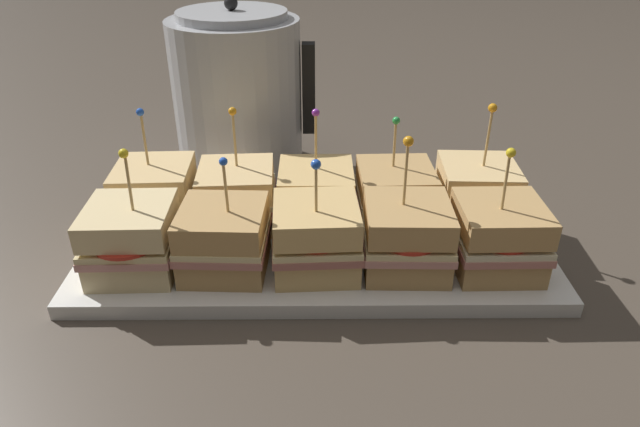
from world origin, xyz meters
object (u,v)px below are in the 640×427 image
Objects in this scene: kettle_steel at (241,94)px; sandwich_back_right at (398,195)px; sandwich_back_left at (241,195)px; sandwich_front_right at (411,237)px; sandwich_front_left at (228,239)px; sandwich_front_center at (319,238)px; sandwich_back_center at (321,196)px; sandwich_front_far_right at (502,237)px; sandwich_back_far_right at (480,194)px; serving_platter at (320,249)px; sandwich_front_far_left at (136,239)px; sandwich_back_far_left at (160,195)px.

sandwich_back_right is at bearing -44.66° from kettle_steel.
sandwich_back_left is 0.23m from kettle_steel.
sandwich_front_left is at bearing -179.99° from sandwich_front_right.
sandwich_front_center is 0.10m from sandwich_back_center.
kettle_steel is at bearing 135.14° from sandwich_front_far_right.
sandwich_back_left is 0.10m from sandwich_back_center.
sandwich_back_far_right reaches higher than sandwich_front_left.
sandwich_back_left reaches higher than sandwich_front_left.
sandwich_front_far_right is (0.21, -0.05, 0.05)m from serving_platter.
sandwich_back_left is (-0.20, 0.11, -0.00)m from sandwich_front_right.
sandwich_front_center is 0.88× the size of sandwich_front_right.
sandwich_back_far_left is at bearing 89.51° from sandwich_front_far_left.
serving_platter is 3.76× the size of sandwich_front_far_right.
sandwich_front_right is 0.10m from sandwich_back_right.
sandwich_front_far_left is 0.41m from sandwich_front_far_right.
sandwich_front_far_right reaches higher than sandwich_front_left.
sandwich_back_far_left is 0.31m from sandwich_back_right.
sandwich_back_right reaches higher than serving_platter.
sandwich_front_center is 0.99× the size of sandwich_back_right.
sandwich_front_right reaches higher than sandwich_front_far_right.
sandwich_front_far_right is 0.11m from sandwich_back_far_right.
sandwich_back_far_left is at bearing 161.35° from sandwich_front_right.
sandwich_back_right is (0.31, 0.11, -0.00)m from sandwich_front_far_left.
sandwich_back_far_left is 1.00× the size of sandwich_back_left.
sandwich_front_far_left is 0.98× the size of sandwich_back_center.
sandwich_back_far_right is at bearing 26.74° from sandwich_front_center.
sandwich_front_far_right is 0.15m from sandwich_back_right.
sandwich_front_far_left is 0.10m from sandwich_front_left.
sandwich_back_right is (-0.00, 0.10, -0.00)m from sandwich_front_right.
sandwich_front_right is at bearing -89.75° from sandwich_back_right.
sandwich_front_left reaches higher than serving_platter.
sandwich_front_right is at bearing 0.47° from sandwich_front_far_left.
sandwich_front_left is 0.15m from sandwich_back_far_left.
sandwich_front_right is at bearing -26.58° from serving_platter.
sandwich_front_far_right is (0.10, -0.00, -0.00)m from sandwich_front_right.
sandwich_back_center reaches higher than sandwich_front_left.
sandwich_back_left is (-0.31, 0.11, -0.00)m from sandwich_front_far_right.
sandwich_back_right is (0.10, 0.05, 0.05)m from serving_platter.
sandwich_back_center is (0.00, 0.10, -0.00)m from sandwich_front_center.
serving_platter is at bearing 88.31° from sandwich_front_center.
sandwich_back_far_right is (0.00, 0.11, 0.00)m from sandwich_front_far_right.
sandwich_front_far_left is at bearing -104.56° from kettle_steel.
sandwich_back_right is (0.10, 0.10, -0.00)m from sandwich_front_center.
sandwich_back_left is at bearing -84.78° from kettle_steel.
sandwich_back_far_left is 1.00× the size of sandwich_back_center.
sandwich_back_far_right is (0.21, 0.05, 0.05)m from serving_platter.
sandwich_front_far_left is 1.06× the size of sandwich_back_right.
kettle_steel reaches higher than sandwich_front_far_right.
sandwich_front_right is (0.10, -0.05, 0.05)m from serving_platter.
serving_platter is 0.12m from sandwich_back_right.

